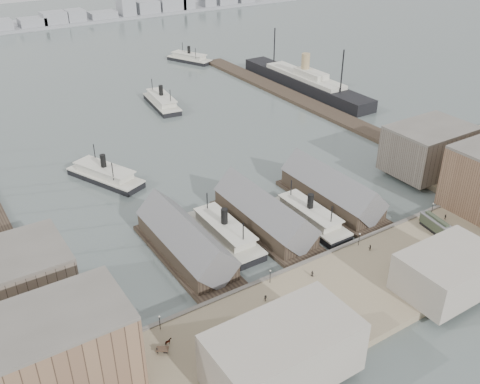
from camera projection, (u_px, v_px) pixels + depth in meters
ground at (299, 256)px, 146.24m from camera, size 900.00×900.00×0.00m
quay at (350, 293)px, 131.08m from camera, size 180.00×30.00×2.00m
seawall at (312, 262)px, 141.86m from camera, size 180.00×1.20×2.30m
east_wharf at (311, 105)px, 248.82m from camera, size 10.00×180.00×1.60m
ferry_shed_west at (185, 242)px, 144.05m from camera, size 14.00×42.00×12.60m
ferry_shed_center at (264, 214)px, 156.36m from camera, size 14.00×42.00×12.60m
ferry_shed_east at (332, 191)px, 168.67m from camera, size 14.00×42.00×12.60m
warehouse_west_front at (46, 361)px, 98.92m from camera, size 32.00×18.00×18.00m
warehouse_west_back at (11, 283)px, 121.91m from camera, size 26.00×20.00×14.00m
warehouse_east_back at (428, 149)px, 184.82m from camera, size 28.00×20.00×15.00m
street_bldg_center at (449, 272)px, 128.82m from camera, size 24.00×16.00×10.00m
street_bldg_west at (283, 353)px, 104.65m from camera, size 30.00×16.00×12.00m
lamp_post_far_w at (159, 320)px, 117.49m from camera, size 0.44×0.44×3.92m
lamp_post_near_w at (270, 274)px, 131.70m from camera, size 0.44×0.44×3.92m
lamp_post_near_e at (359, 237)px, 145.91m from camera, size 0.44×0.44×3.92m
lamp_post_far_e at (433, 207)px, 160.12m from camera, size 0.44×0.44×3.92m
far_shore at (11, 24)px, 388.49m from camera, size 500.00×40.00×15.72m
ferry_docked_west at (225, 232)px, 152.02m from camera, size 9.02×30.05×10.73m
ferry_docked_east at (309, 216)px, 159.87m from camera, size 8.69×28.96×10.34m
ferry_open_near at (105, 174)px, 183.37m from camera, size 19.78×30.54×10.52m
ferry_open_mid at (162, 101)px, 247.89m from camera, size 12.69×31.12×10.80m
ferry_open_far at (189, 58)px, 314.49m from camera, size 18.82×28.57×9.85m
ocean_steamer at (305, 81)px, 270.19m from camera, size 12.26×89.61×17.92m
tram at (436, 225)px, 152.27m from camera, size 4.65×11.44×3.96m
horse_cart_left at (167, 344)px, 113.79m from camera, size 4.54×3.71×1.50m
horse_cart_center at (300, 312)px, 122.60m from camera, size 4.83×1.74×1.42m
horse_cart_right at (423, 273)px, 135.12m from camera, size 4.59×1.74×1.44m
pedestrian_0 at (158, 351)px, 112.05m from camera, size 0.64×0.74×1.69m
pedestrian_1 at (239, 337)px, 115.54m from camera, size 0.98×0.82×1.83m
pedestrian_2 at (266, 298)px, 126.58m from camera, size 1.15×0.72×1.71m
pedestrian_3 at (328, 325)px, 118.73m from camera, size 1.05×0.49×1.76m
pedestrian_4 at (312, 274)px, 134.89m from camera, size 0.94×0.91×1.63m
pedestrian_5 at (391, 262)px, 138.95m from camera, size 0.74×0.79×1.74m
pedestrian_6 at (370, 248)px, 144.77m from camera, size 1.00×0.89×1.71m
pedestrian_7 at (423, 257)px, 141.16m from camera, size 1.15×0.84×1.59m
pedestrian_8 at (445, 217)px, 158.58m from camera, size 0.74×1.07×1.68m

